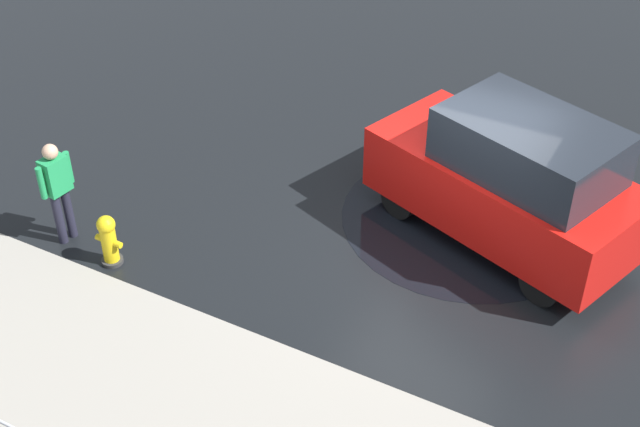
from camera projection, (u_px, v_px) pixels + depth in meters
ground_plane at (434, 254)px, 12.73m from camera, size 60.00×60.00×0.00m
moving_hatchback at (510, 179)px, 12.41m from camera, size 4.24×2.90×2.06m
fire_hydrant at (109, 240)px, 12.33m from camera, size 0.42×0.31×0.80m
pedestrian at (57, 185)px, 12.42m from camera, size 0.29×0.57×1.62m
puddle_patch at (467, 218)px, 13.38m from camera, size 3.77×3.77×0.01m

